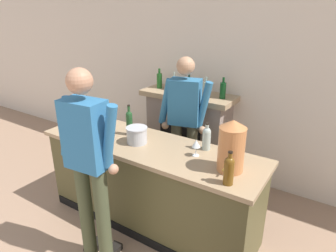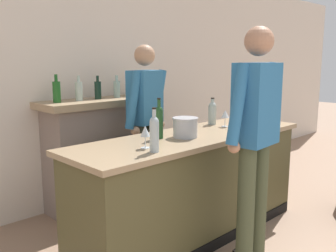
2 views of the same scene
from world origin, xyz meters
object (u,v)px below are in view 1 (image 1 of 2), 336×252
Objects in this scene: wine_glass_near_bucket at (96,124)px; fireplace_stone at (188,133)px; ice_bucket_steel at (137,135)px; wine_bottle_riesling_slim at (85,125)px; copper_dispenser at (232,146)px; potted_plant_corner at (77,128)px; wine_bottle_burgundy_dark at (129,122)px; wine_bottle_port_short at (229,169)px; wine_glass_mid_counter at (196,144)px; person_customer at (89,163)px; person_bartender at (184,123)px; wine_bottle_rose_blush at (207,137)px.

fireplace_stone is at bearing 71.45° from wine_glass_near_bucket.
ice_bucket_steel is 0.68× the size of wine_bottle_riesling_slim.
ice_bucket_steel is (-1.03, 0.00, -0.15)m from copper_dispenser.
potted_plant_corner is 2.14× the size of wine_bottle_burgundy_dark.
copper_dispenser reaches higher than wine_bottle_port_short.
copper_dispenser is at bearing -18.01° from potted_plant_corner.
copper_dispenser is at bearing 2.54° from wine_glass_near_bucket.
potted_plant_corner is at bearing 161.17° from wine_glass_mid_counter.
copper_dispenser reaches higher than ice_bucket_steel.
wine_glass_near_bucket is at bearing 131.42° from person_customer.
person_bartender is at bearing 140.60° from copper_dispenser.
wine_glass_mid_counter is (2.88, -0.98, 0.81)m from potted_plant_corner.
fireplace_stone is 2.18m from potted_plant_corner.
fireplace_stone is 0.80× the size of person_customer.
person_customer reaches higher than wine_glass_near_bucket.
fireplace_stone is 1.22m from wine_bottle_burgundy_dark.
copper_dispenser is 1.61× the size of wine_bottle_port_short.
wine_glass_near_bucket is 1.06× the size of wine_glass_mid_counter.
person_bartender is 6.13× the size of wine_bottle_port_short.
wine_glass_near_bucket is (-1.62, 0.15, -0.01)m from wine_bottle_port_short.
fireplace_stone is 1.31m from ice_bucket_steel.
wine_bottle_riesling_slim is at bearing 179.41° from wine_bottle_port_short.
fireplace_stone is 2.00× the size of potted_plant_corner.
potted_plant_corner is at bearing 161.99° from copper_dispenser.
wine_bottle_rose_blush is 1.23m from wine_glass_near_bucket.
wine_bottle_port_short is 0.83× the size of wine_bottle_burgundy_dark.
copper_dispenser reaches higher than wine_bottle_riesling_slim.
person_bartender is at bearing -8.23° from potted_plant_corner.
person_bartender is 0.81m from wine_glass_mid_counter.
wine_glass_mid_counter reaches higher than potted_plant_corner.
wine_bottle_riesling_slim is (-0.46, -1.43, 0.49)m from fireplace_stone.
wine_bottle_burgundy_dark is (0.34, 0.32, 0.01)m from wine_bottle_riesling_slim.
wine_bottle_burgundy_dark is at bearing -171.41° from wine_bottle_rose_blush.
wine_bottle_rose_blush is at bearing 144.09° from copper_dispenser.
copper_dispenser reaches higher than wine_glass_mid_counter.
fireplace_stone is at bearing 127.50° from wine_bottle_rose_blush.
wine_glass_near_bucket is 1.18m from wine_glass_mid_counter.
person_customer is at bearing -37.66° from potted_plant_corner.
person_customer is 0.83m from wine_bottle_burgundy_dark.
wine_glass_mid_counter is at bearing 6.26° from ice_bucket_steel.
potted_plant_corner is 1.60× the size of copper_dispenser.
person_customer is (0.10, -1.92, 0.42)m from fireplace_stone.
wine_bottle_port_short reaches higher than ice_bucket_steel.
wine_bottle_riesling_slim is at bearing -107.85° from fireplace_stone.
wine_bottle_burgundy_dark is (-1.22, 0.12, -0.08)m from copper_dispenser.
wine_bottle_riesling_slim is 0.47m from wine_bottle_burgundy_dark.
person_customer is 6.68× the size of wine_bottle_rose_blush.
wine_bottle_riesling_slim is 1.64m from wine_bottle_port_short.
ice_bucket_steel is at bearing 168.76° from wine_bottle_port_short.
person_customer is at bearing -130.03° from wine_glass_mid_counter.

